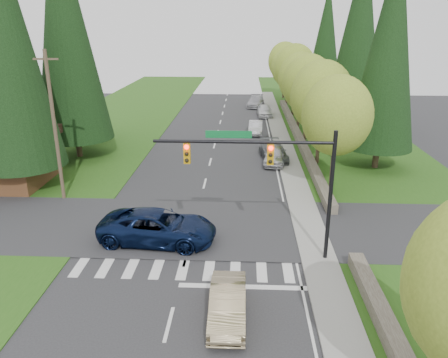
# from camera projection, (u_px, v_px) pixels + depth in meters

# --- Properties ---
(ground) EXTENTS (120.00, 120.00, 0.00)m
(ground) POSITION_uv_depth(u_px,v_px,m) (173.00, 309.00, 18.61)
(ground) COLOR #28282B
(ground) RESTS_ON ground
(grass_east) EXTENTS (14.00, 110.00, 0.06)m
(grass_east) POSITION_uv_depth(u_px,v_px,m) (363.00, 167.00, 36.85)
(grass_east) COLOR #275316
(grass_east) RESTS_ON ground
(grass_west) EXTENTS (14.00, 110.00, 0.06)m
(grass_west) POSITION_uv_depth(u_px,v_px,m) (61.00, 163.00, 37.99)
(grass_west) COLOR #275316
(grass_west) RESTS_ON ground
(cross_street) EXTENTS (120.00, 8.00, 0.10)m
(cross_street) POSITION_uv_depth(u_px,v_px,m) (194.00, 227.00, 26.14)
(cross_street) COLOR #28282B
(cross_street) RESTS_ON ground
(sidewalk_east) EXTENTS (1.80, 80.00, 0.13)m
(sidewalk_east) POSITION_uv_depth(u_px,v_px,m) (288.00, 159.00, 38.98)
(sidewalk_east) COLOR gray
(sidewalk_east) RESTS_ON ground
(curb_east) EXTENTS (0.20, 80.00, 0.13)m
(curb_east) POSITION_uv_depth(u_px,v_px,m) (278.00, 159.00, 39.02)
(curb_east) COLOR gray
(curb_east) RESTS_ON ground
(stone_wall_north) EXTENTS (0.70, 40.00, 0.70)m
(stone_wall_north) POSITION_uv_depth(u_px,v_px,m) (297.00, 135.00, 46.34)
(stone_wall_north) COLOR #4C4438
(stone_wall_north) RESTS_ON ground
(traffic_signal) EXTENTS (8.70, 0.37, 6.80)m
(traffic_signal) POSITION_uv_depth(u_px,v_px,m) (274.00, 167.00, 20.98)
(traffic_signal) COLOR black
(traffic_signal) RESTS_ON ground
(brown_building) EXTENTS (8.40, 8.40, 5.40)m
(brown_building) POSITION_uv_depth(u_px,v_px,m) (2.00, 143.00, 32.32)
(brown_building) COLOR #4C2D19
(brown_building) RESTS_ON ground
(utility_pole) EXTENTS (1.60, 0.24, 10.00)m
(utility_pole) POSITION_uv_depth(u_px,v_px,m) (55.00, 126.00, 28.59)
(utility_pole) COLOR #473828
(utility_pole) RESTS_ON ground
(decid_tree_0) EXTENTS (4.80, 4.80, 8.37)m
(decid_tree_0) POSITION_uv_depth(u_px,v_px,m) (337.00, 116.00, 29.50)
(decid_tree_0) COLOR #38281C
(decid_tree_0) RESTS_ON ground
(decid_tree_1) EXTENTS (5.20, 5.20, 8.80)m
(decid_tree_1) POSITION_uv_depth(u_px,v_px,m) (322.00, 96.00, 36.01)
(decid_tree_1) COLOR #38281C
(decid_tree_1) RESTS_ON ground
(decid_tree_2) EXTENTS (5.00, 5.00, 8.82)m
(decid_tree_2) POSITION_uv_depth(u_px,v_px,m) (308.00, 84.00, 42.56)
(decid_tree_2) COLOR #38281C
(decid_tree_2) RESTS_ON ground
(decid_tree_3) EXTENTS (5.00, 5.00, 8.55)m
(decid_tree_3) POSITION_uv_depth(u_px,v_px,m) (300.00, 78.00, 49.23)
(decid_tree_3) COLOR #38281C
(decid_tree_3) RESTS_ON ground
(decid_tree_4) EXTENTS (5.40, 5.40, 9.18)m
(decid_tree_4) POSITION_uv_depth(u_px,v_px,m) (295.00, 68.00, 55.67)
(decid_tree_4) COLOR #38281C
(decid_tree_4) RESTS_ON ground
(decid_tree_5) EXTENTS (4.80, 4.80, 8.30)m
(decid_tree_5) POSITION_uv_depth(u_px,v_px,m) (288.00, 67.00, 62.44)
(decid_tree_5) COLOR #38281C
(decid_tree_5) RESTS_ON ground
(decid_tree_6) EXTENTS (5.20, 5.20, 8.86)m
(decid_tree_6) POSITION_uv_depth(u_px,v_px,m) (285.00, 61.00, 68.91)
(decid_tree_6) COLOR #38281C
(decid_tree_6) RESTS_ON ground
(conifer_w_a) EXTENTS (6.12, 6.12, 19.80)m
(conifer_w_a) POSITION_uv_depth(u_px,v_px,m) (4.00, 35.00, 28.72)
(conifer_w_a) COLOR #38281C
(conifer_w_a) RESTS_ON ground
(conifer_w_c) EXTENTS (6.46, 6.46, 20.80)m
(conifer_w_c) POSITION_uv_depth(u_px,v_px,m) (65.00, 26.00, 36.03)
(conifer_w_c) COLOR #38281C
(conifer_w_c) RESTS_ON ground
(conifer_w_e) EXTENTS (5.78, 5.78, 18.80)m
(conifer_w_e) POSITION_uv_depth(u_px,v_px,m) (70.00, 37.00, 42.10)
(conifer_w_e) COLOR #38281C
(conifer_w_e) RESTS_ON ground
(conifer_e_a) EXTENTS (5.44, 5.44, 17.80)m
(conifer_e_a) POSITION_uv_depth(u_px,v_px,m) (389.00, 47.00, 33.52)
(conifer_e_a) COLOR #38281C
(conifer_e_a) RESTS_ON ground
(conifer_e_b) EXTENTS (6.12, 6.12, 19.80)m
(conifer_e_b) POSITION_uv_depth(u_px,v_px,m) (359.00, 30.00, 46.30)
(conifer_e_b) COLOR #38281C
(conifer_e_b) RESTS_ON ground
(conifer_e_c) EXTENTS (5.10, 5.10, 16.80)m
(conifer_e_c) POSITION_uv_depth(u_px,v_px,m) (326.00, 40.00, 60.02)
(conifer_e_c) COLOR #38281C
(conifer_e_c) RESTS_ON ground
(sedan_champagne) EXTENTS (1.49, 4.21, 1.38)m
(sedan_champagne) POSITION_uv_depth(u_px,v_px,m) (228.00, 304.00, 17.81)
(sedan_champagne) COLOR tan
(sedan_champagne) RESTS_ON ground
(suv_navy) EXTENTS (6.68, 3.55, 1.79)m
(suv_navy) POSITION_uv_depth(u_px,v_px,m) (158.00, 227.00, 24.08)
(suv_navy) COLOR #0A1636
(suv_navy) RESTS_ON ground
(parked_car_a) EXTENTS (2.26, 4.55, 1.49)m
(parked_car_a) POSITION_uv_depth(u_px,v_px,m) (275.00, 155.00, 37.66)
(parked_car_a) COLOR silver
(parked_car_a) RESTS_ON ground
(parked_car_b) EXTENTS (2.67, 5.27, 1.47)m
(parked_car_b) POSITION_uv_depth(u_px,v_px,m) (274.00, 152.00, 38.82)
(parked_car_b) COLOR slate
(parked_car_b) RESTS_ON ground
(parked_car_c) EXTENTS (1.65, 4.24, 1.38)m
(parked_car_c) POSITION_uv_depth(u_px,v_px,m) (256.00, 128.00, 47.93)
(parked_car_c) COLOR silver
(parked_car_c) RESTS_ON ground
(parked_car_d) EXTENTS (1.91, 4.51, 1.52)m
(parked_car_d) POSITION_uv_depth(u_px,v_px,m) (265.00, 111.00, 56.83)
(parked_car_d) COLOR silver
(parked_car_d) RESTS_ON ground
(parked_car_e) EXTENTS (2.75, 5.51, 1.54)m
(parked_car_e) POSITION_uv_depth(u_px,v_px,m) (255.00, 102.00, 63.43)
(parked_car_e) COLOR #A3A2A7
(parked_car_e) RESTS_ON ground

